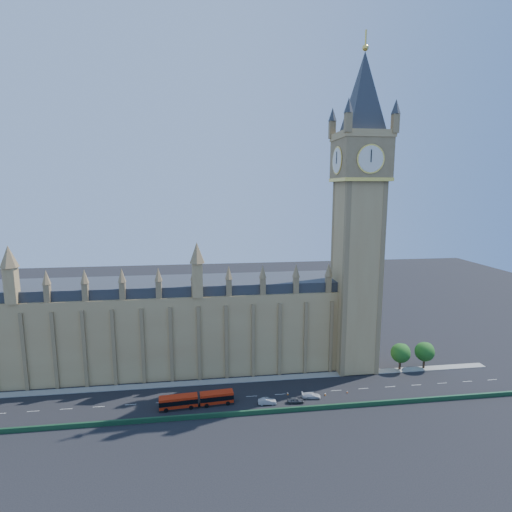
{
  "coord_description": "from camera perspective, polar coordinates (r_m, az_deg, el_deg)",
  "views": [
    {
      "loc": [
        -8.22,
        -100.29,
        55.65
      ],
      "look_at": [
        6.59,
        10.0,
        37.13
      ],
      "focal_mm": 28.0,
      "sensor_mm": 36.0,
      "label": 1
    }
  ],
  "objects": [
    {
      "name": "red_bus",
      "position": [
        111.23,
        -8.48,
        -19.67
      ],
      "size": [
        19.3,
        4.38,
        3.25
      ],
      "rotation": [
        0.0,
        0.0,
        0.08
      ],
      "color": "red",
      "rests_on": "ground"
    },
    {
      "name": "elizabeth_tower",
      "position": [
        123.28,
        14.54,
        8.65
      ],
      "size": [
        20.59,
        20.59,
        105.0
      ],
      "color": "#A68350",
      "rests_on": "ground"
    },
    {
      "name": "tree_east_near",
      "position": [
        135.41,
        20.03,
        -12.82
      ],
      "size": [
        6.0,
        6.0,
        8.5
      ],
      "color": "#382619",
      "rests_on": "ground"
    },
    {
      "name": "palace_westminster",
      "position": [
        130.31,
        -14.84,
        -9.58
      ],
      "size": [
        120.0,
        20.0,
        28.0
      ],
      "color": "#A68350",
      "rests_on": "ground"
    },
    {
      "name": "cone_d",
      "position": [
        119.5,
        12.9,
        -18.39
      ],
      "size": [
        0.51,
        0.51,
        0.63
      ],
      "rotation": [
        0.0,
        0.0,
        -0.36
      ],
      "color": "black",
      "rests_on": "ground"
    },
    {
      "name": "cone_b",
      "position": [
        116.3,
        4.55,
        -18.97
      ],
      "size": [
        0.56,
        0.56,
        0.71
      ],
      "rotation": [
        0.0,
        0.0,
        0.31
      ],
      "color": "black",
      "rests_on": "ground"
    },
    {
      "name": "bridge_parapet",
      "position": [
        106.92,
        -2.31,
        -21.55
      ],
      "size": [
        160.0,
        0.6,
        1.2
      ],
      "primitive_type": "cube",
      "color": "#1E4C2D",
      "rests_on": "ground"
    },
    {
      "name": "cone_a",
      "position": [
        116.15,
        4.57,
        -19.03
      ],
      "size": [
        0.45,
        0.45,
        0.65
      ],
      "rotation": [
        0.0,
        0.0,
        0.1
      ],
      "color": "black",
      "rests_on": "ground"
    },
    {
      "name": "car_grey",
      "position": [
        112.47,
        5.67,
        -19.83
      ],
      "size": [
        4.44,
        2.08,
        1.47
      ],
      "primitive_type": "imported",
      "rotation": [
        0.0,
        0.0,
        1.49
      ],
      "color": "#414449",
      "rests_on": "ground"
    },
    {
      "name": "cone_c",
      "position": [
        117.17,
        9.86,
        -18.86
      ],
      "size": [
        0.59,
        0.59,
        0.72
      ],
      "rotation": [
        0.0,
        0.0,
        -0.41
      ],
      "color": "black",
      "rests_on": "ground"
    },
    {
      "name": "car_white",
      "position": [
        115.12,
        7.89,
        -19.13
      ],
      "size": [
        5.37,
        2.71,
        1.5
      ],
      "primitive_type": "imported",
      "rotation": [
        0.0,
        0.0,
        1.45
      ],
      "color": "silver",
      "rests_on": "ground"
    },
    {
      "name": "ground",
      "position": [
        114.99,
        -2.75,
        -19.51
      ],
      "size": [
        400.0,
        400.0,
        0.0
      ],
      "primitive_type": "plane",
      "color": "black",
      "rests_on": "ground"
    },
    {
      "name": "kerb_north",
      "position": [
        123.32,
        -3.15,
        -17.35
      ],
      "size": [
        160.0,
        3.0,
        0.16
      ],
      "primitive_type": "cube",
      "color": "gray",
      "rests_on": "ground"
    },
    {
      "name": "tree_east_far",
      "position": [
        139.16,
        23.02,
        -12.39
      ],
      "size": [
        6.0,
        6.0,
        8.5
      ],
      "color": "#382619",
      "rests_on": "ground"
    },
    {
      "name": "car_silver",
      "position": [
        111.45,
        1.61,
        -20.04
      ],
      "size": [
        4.89,
        1.99,
        1.58
      ],
      "primitive_type": "imported",
      "rotation": [
        0.0,
        0.0,
        1.5
      ],
      "color": "#9DA0A4",
      "rests_on": "ground"
    }
  ]
}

